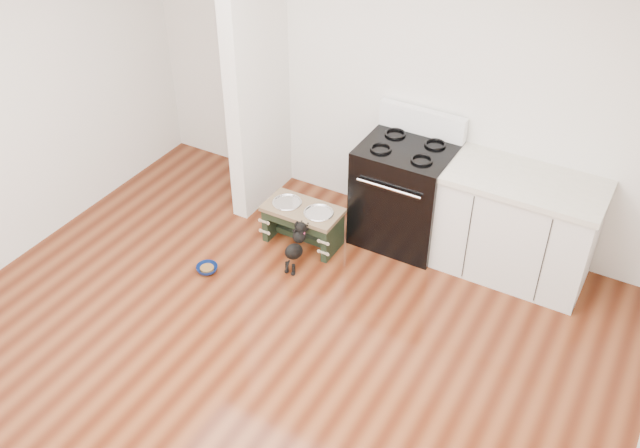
{
  "coord_description": "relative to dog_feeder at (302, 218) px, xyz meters",
  "views": [
    {
      "loc": [
        2.11,
        -2.59,
        3.9
      ],
      "look_at": [
        -0.14,
        1.38,
        0.49
      ],
      "focal_mm": 40.0,
      "sensor_mm": 36.0,
      "label": 1
    }
  ],
  "objects": [
    {
      "name": "ground",
      "position": [
        0.47,
        -1.65,
        -0.26
      ],
      "size": [
        5.0,
        5.0,
        0.0
      ],
      "primitive_type": "plane",
      "color": "#451A0C",
      "rests_on": "ground"
    },
    {
      "name": "room_shell",
      "position": [
        0.47,
        -1.65,
        1.36
      ],
      "size": [
        5.0,
        5.0,
        5.0
      ],
      "color": "silver",
      "rests_on": "ground"
    },
    {
      "name": "partition_wall",
      "position": [
        -0.71,
        0.45,
        1.09
      ],
      "size": [
        0.15,
        0.8,
        2.7
      ],
      "primitive_type": "cube",
      "color": "silver",
      "rests_on": "ground"
    },
    {
      "name": "oven_range",
      "position": [
        0.72,
        0.51,
        0.21
      ],
      "size": [
        0.76,
        0.69,
        1.14
      ],
      "color": "black",
      "rests_on": "ground"
    },
    {
      "name": "cabinet_run",
      "position": [
        1.7,
        0.53,
        0.19
      ],
      "size": [
        1.24,
        0.64,
        0.91
      ],
      "color": "silver",
      "rests_on": "ground"
    },
    {
      "name": "dog_feeder",
      "position": [
        0.0,
        0.0,
        0.0
      ],
      "size": [
        0.67,
        0.36,
        0.38
      ],
      "color": "black",
      "rests_on": "ground"
    },
    {
      "name": "puppy",
      "position": [
        0.12,
        -0.31,
        -0.04
      ],
      "size": [
        0.12,
        0.35,
        0.41
      ],
      "color": "black",
      "rests_on": "ground"
    },
    {
      "name": "floor_bowl",
      "position": [
        -0.5,
        -0.74,
        -0.23
      ],
      "size": [
        0.21,
        0.21,
        0.06
      ],
      "rotation": [
        0.0,
        0.0,
        -0.2
      ],
      "color": "#0B1C50",
      "rests_on": "ground"
    }
  ]
}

